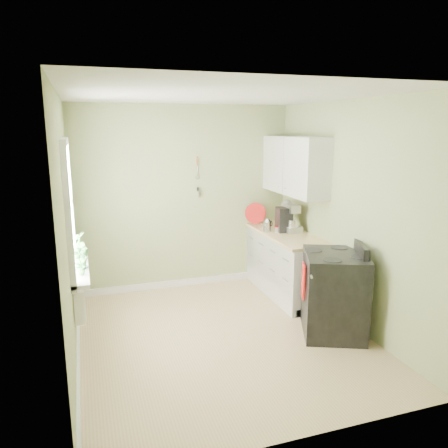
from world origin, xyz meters
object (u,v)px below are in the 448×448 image
object	(u,v)px
stove	(334,293)
stand_mixer	(290,218)
coffee_maker	(284,220)
kettle	(267,225)

from	to	relation	value
stove	stand_mixer	distance (m)	1.52
stove	coffee_maker	world-z (taller)	coffee_maker
stove	stand_mixer	size ratio (longest dim) A/B	2.48
stove	stand_mixer	bearing A→B (deg)	85.27
stand_mixer	coffee_maker	bearing A→B (deg)	-178.01
kettle	coffee_maker	bearing A→B (deg)	-12.52
kettle	coffee_maker	xyz separation A→B (m)	(0.24, -0.05, 0.07)
stove	coffee_maker	size ratio (longest dim) A/B	3.12
stove	coffee_maker	distance (m)	1.50
coffee_maker	stand_mixer	bearing A→B (deg)	1.99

